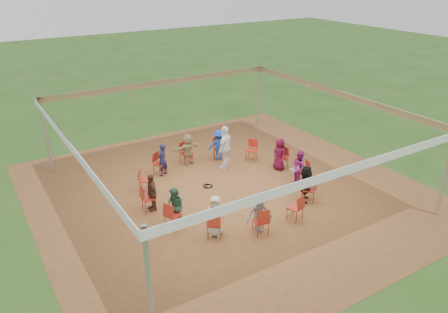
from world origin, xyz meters
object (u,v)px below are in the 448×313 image
chair_6 (146,180)px  person_seated_2 (219,145)px  person_seated_0 (300,167)px  person_seated_3 (188,149)px  cable_coil (208,186)px  chair_12 (309,189)px  chair_9 (215,224)px  person_seated_8 (259,213)px  person_seated_7 (215,216)px  person_seated_6 (175,208)px  person_seated_5 (152,192)px  person_seated_4 (162,160)px  chair_7 (149,198)px  chair_0 (302,172)px  chair_4 (186,153)px  chair_10 (261,221)px  person_seated_9 (306,184)px  person_seated_1 (279,154)px  chair_11 (295,208)px  chair_2 (251,150)px  standing_person (225,147)px  chair_8 (173,215)px  chair_3 (218,149)px  laptop (296,168)px  chair_1 (281,158)px  chair_5 (160,164)px

chair_6 → person_seated_2: bearing=137.1°
person_seated_0 → person_seated_2: size_ratio=1.00×
person_seated_3 → cable_coil: person_seated_3 is taller
person_seated_3 → chair_12: bearing=111.2°
chair_9 → person_seated_8: (1.28, -0.48, 0.21)m
person_seated_7 → person_seated_6: bearing=166.2°
person_seated_5 → cable_coil: (2.38, 0.43, -0.63)m
person_seated_4 → chair_7: bearing=25.4°
person_seated_0 → person_seated_4: 5.21m
chair_0 → chair_4: (-2.88, 3.82, 0.00)m
chair_6 → person_seated_0: 5.66m
person_seated_2 → person_seated_5: size_ratio=1.00×
chair_10 → person_seated_9: person_seated_9 is taller
chair_10 → person_seated_9: bearing=30.0°
chair_6 → person_seated_1: (5.21, -1.09, 0.21)m
chair_11 → chair_2: bearing=55.4°
standing_person → cable_coil: bearing=3.9°
chair_9 → person_seated_6: 1.38m
chair_8 → chair_2: bearing=96.9°
chair_4 → person_seated_4: (-1.28, -0.49, 0.21)m
chair_4 → person_seated_1: person_seated_1 is taller
person_seated_3 → chair_10: bearing=82.9°
chair_4 → person_seated_7: (-1.63, -5.07, 0.21)m
chair_8 → person_seated_2: size_ratio=0.69×
person_seated_0 → chair_3: bearing=40.2°
chair_6 → person_seated_0: person_seated_0 is taller
chair_7 → chair_8: same height
person_seated_1 → person_seated_5: 5.53m
chair_7 → chair_9: (1.07, -2.48, 0.00)m
person_seated_7 → person_seated_8: 1.33m
chair_7 → person_seated_0: 5.66m
laptop → person_seated_9: bearing=172.9°
chair_1 → chair_2: 1.39m
person_seated_2 → person_seated_8: bearing=96.9°
chair_1 → chair_10: size_ratio=1.00×
chair_4 → person_seated_3: size_ratio=0.69×
chair_5 → person_seated_9: bearing=96.8°
person_seated_2 → chair_12: bearing=125.4°
chair_5 → chair_11: same height
chair_11 → laptop: (1.68, 1.96, 0.17)m
chair_0 → chair_6: same height
chair_2 → person_seated_4: bearing=42.9°
chair_3 → chair_12: size_ratio=1.00×
chair_11 → person_seated_7: size_ratio=0.69×
person_seated_4 → person_seated_9: (3.33, -4.41, 0.00)m
person_seated_2 → cable_coil: 2.54m
chair_0 → chair_11: bearing=152.3°
chair_2 → person_seated_8: 5.33m
chair_2 → chair_4: same height
cable_coil → chair_12: bearing=-48.5°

